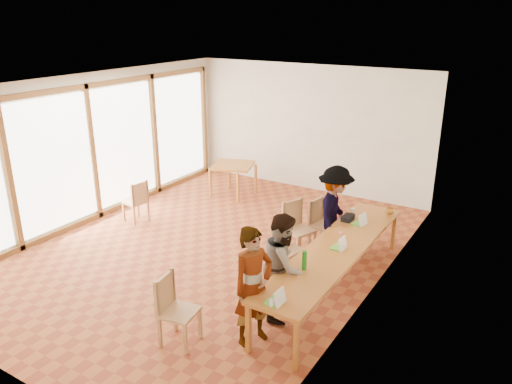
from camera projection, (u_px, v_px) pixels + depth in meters
ground at (211, 249)px, 9.19m from camera, size 8.00×8.00×0.00m
wall_back at (309, 128)px, 11.88m from camera, size 6.00×0.10×3.00m
wall_right at (376, 204)px, 7.20m from camera, size 0.10×8.00×3.00m
window_wall at (92, 148)px, 10.13m from camera, size 0.10×8.00×3.00m
ceiling at (206, 83)px, 8.16m from camera, size 6.00×8.00×0.04m
communal_table at (335, 251)px, 7.56m from camera, size 0.80×4.00×0.75m
side_table at (233, 168)px, 11.71m from camera, size 0.90×0.90×0.75m
chair_near at (172, 302)px, 6.44m from camera, size 0.51×0.51×0.51m
chair_mid at (284, 241)px, 8.24m from camera, size 0.50×0.50×0.47m
chair_far at (296, 221)px, 8.88m from camera, size 0.59×0.59×0.52m
chair_empty at (320, 218)px, 9.14m from camera, size 0.49×0.49×0.48m
chair_spare at (138, 197)px, 10.19m from camera, size 0.47×0.47×0.47m
person_near at (253, 286)px, 6.37m from camera, size 0.58×0.69×1.62m
person_mid at (284, 265)px, 6.97m from camera, size 0.81×0.91×1.55m
person_far at (335, 212)px, 8.66m from camera, size 0.85×1.19×1.67m
laptop_near at (277, 299)px, 6.09m from camera, size 0.21×0.24×0.20m
laptop_mid at (340, 246)px, 7.50m from camera, size 0.20×0.24×0.19m
laptop_far at (361, 222)px, 8.35m from camera, size 0.24×0.27×0.20m
yellow_mug at (390, 211)px, 8.80m from camera, size 0.15×0.15×0.11m
green_bottle at (304, 260)px, 6.86m from camera, size 0.07×0.07×0.28m
clear_glass at (272, 303)px, 6.04m from camera, size 0.07×0.07×0.09m
condiment_cup at (353, 210)px, 8.91m from camera, size 0.08×0.08×0.06m
pink_phone at (340, 233)px, 8.04m from camera, size 0.05×0.10×0.01m
black_pouch at (348, 218)px, 8.53m from camera, size 0.16×0.26×0.09m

